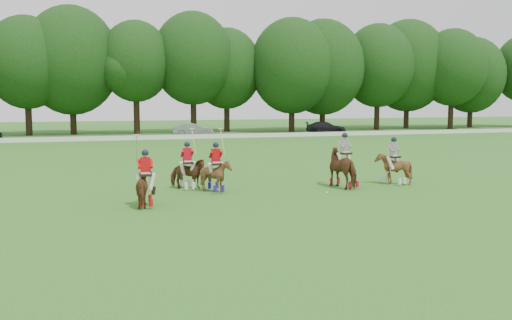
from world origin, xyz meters
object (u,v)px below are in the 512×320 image
object	(u,v)px
polo_ball	(327,193)
polo_stripe_b	(393,168)
car_mid	(193,129)
polo_stripe_a	(344,167)
polo_red_b	(187,173)
polo_red_a	(146,187)
polo_red_c	(216,175)
car_right	(326,127)

from	to	relation	value
polo_ball	polo_stripe_b	bearing A→B (deg)	20.63
car_mid	polo_stripe_a	world-z (taller)	polo_stripe_a
polo_stripe_b	polo_stripe_a	bearing A→B (deg)	-176.48
polo_red_b	polo_ball	size ratio (longest dim) A/B	29.28
polo_red_b	polo_stripe_a	world-z (taller)	polo_red_b
polo_red_b	polo_ball	distance (m)	6.17
car_mid	polo_red_a	size ratio (longest dim) A/B	1.61
polo_red_b	polo_red_c	xyz separation A→B (m)	(1.01, -1.17, 0.02)
car_right	polo_red_a	world-z (taller)	polo_red_a
polo_red_c	polo_stripe_a	distance (m)	5.82
car_right	polo_red_b	distance (m)	43.22
polo_red_a	polo_red_b	xyz separation A→B (m)	(2.24, 3.63, -0.02)
polo_stripe_b	polo_red_c	bearing A→B (deg)	177.77
car_right	polo_stripe_a	xyz separation A→B (m)	(-16.50, -38.06, 0.23)
polo_red_c	polo_ball	world-z (taller)	polo_red_c
polo_ball	car_right	bearing A→B (deg)	65.49
car_mid	polo_ball	bearing A→B (deg)	-178.88
polo_red_c	car_mid	bearing A→B (deg)	80.16
car_mid	polo_red_b	world-z (taller)	polo_red_b
car_mid	polo_red_a	world-z (taller)	polo_red_a
polo_red_b	car_mid	bearing A→B (deg)	78.32
polo_red_a	polo_ball	distance (m)	7.63
polo_stripe_b	polo_ball	world-z (taller)	polo_stripe_b
polo_red_a	polo_ball	bearing A→B (deg)	4.59
polo_stripe_a	polo_ball	distance (m)	2.19
polo_ball	polo_stripe_a	bearing A→B (deg)	42.98
polo_red_b	polo_ball	xyz separation A→B (m)	(5.33, -3.03, -0.68)
polo_red_b	polo_stripe_b	bearing A→B (deg)	-9.05
car_mid	polo_red_c	bearing A→B (deg)	174.47
polo_ball	polo_red_b	bearing A→B (deg)	150.43
polo_ball	car_mid	bearing A→B (deg)	86.82
car_mid	polo_red_b	distance (m)	37.17
polo_red_a	polo_stripe_a	distance (m)	9.26
polo_red_b	polo_red_c	size ratio (longest dim) A/B	0.99
car_right	polo_stripe_a	bearing A→B (deg)	-179.65
polo_red_a	polo_red_b	size ratio (longest dim) A/B	1.01
polo_stripe_a	polo_ball	bearing A→B (deg)	-137.02
polo_red_c	polo_stripe_a	world-z (taller)	polo_red_c
polo_stripe_a	polo_stripe_b	world-z (taller)	polo_stripe_a
car_mid	polo_stripe_b	size ratio (longest dim) A/B	1.93
polo_stripe_a	polo_red_b	bearing A→B (deg)	166.32
polo_red_a	polo_stripe_b	xyz separation A→B (m)	(11.64, 2.14, 0.04)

